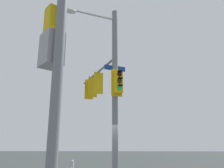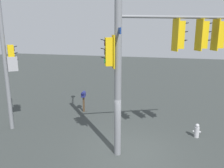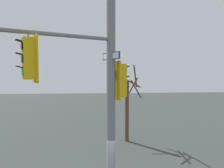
# 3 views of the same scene
# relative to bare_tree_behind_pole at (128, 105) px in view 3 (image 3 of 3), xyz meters

# --- Properties ---
(main_signal_pole_assembly) EXTENTS (6.14, 2.99, 8.43)m
(main_signal_pole_assembly) POSITION_rel_bare_tree_behind_pole_xyz_m (-2.76, -7.84, 2.32)
(main_signal_pole_assembly) COLOR slate
(main_signal_pole_assembly) RESTS_ON ground
(bare_tree_behind_pole) EXTENTS (2.01, 2.01, 5.20)m
(bare_tree_behind_pole) POSITION_rel_bare_tree_behind_pole_xyz_m (0.00, 0.00, 0.00)
(bare_tree_behind_pole) COLOR brown
(bare_tree_behind_pole) RESTS_ON ground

